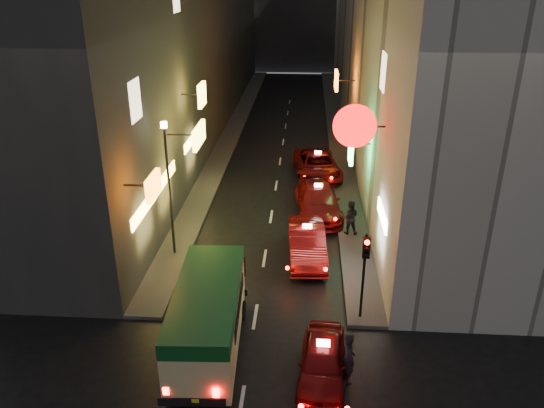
% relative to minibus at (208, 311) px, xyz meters
% --- Properties ---
extents(building_left, '(7.65, 52.00, 18.00)m').
position_rel_minibus_xyz_m(building_left, '(-6.60, 27.53, 7.38)').
color(building_left, '#373432').
rests_on(building_left, ground).
extents(building_right, '(8.15, 52.00, 18.00)m').
position_rel_minibus_xyz_m(building_right, '(9.40, 27.53, 7.38)').
color(building_right, beige).
rests_on(building_right, ground).
extents(sidewalk_left, '(1.50, 52.00, 0.15)m').
position_rel_minibus_xyz_m(sidewalk_left, '(-2.85, 27.54, -1.55)').
color(sidewalk_left, '#4A4845').
rests_on(sidewalk_left, ground).
extents(sidewalk_right, '(1.50, 52.00, 0.15)m').
position_rel_minibus_xyz_m(sidewalk_right, '(5.65, 27.54, -1.55)').
color(sidewalk_right, '#4A4845').
rests_on(sidewalk_right, ground).
extents(minibus, '(2.36, 6.05, 2.57)m').
position_rel_minibus_xyz_m(minibus, '(0.00, 0.00, 0.00)').
color(minibus, '#D4C384').
rests_on(minibus, ground).
extents(taxi_near, '(2.27, 4.80, 1.65)m').
position_rel_minibus_xyz_m(taxi_near, '(3.89, -1.08, -0.88)').
color(taxi_near, maroon).
rests_on(taxi_near, ground).
extents(taxi_second, '(2.66, 5.74, 1.95)m').
position_rel_minibus_xyz_m(taxi_second, '(3.32, 6.74, -0.73)').
color(taxi_second, maroon).
rests_on(taxi_second, ground).
extents(taxi_third, '(2.97, 6.02, 2.02)m').
position_rel_minibus_xyz_m(taxi_third, '(3.89, 11.60, -0.70)').
color(taxi_third, maroon).
rests_on(taxi_third, ground).
extents(taxi_far, '(3.14, 5.92, 1.96)m').
position_rel_minibus_xyz_m(taxi_far, '(3.93, 17.25, -0.72)').
color(taxi_far, maroon).
rests_on(taxi_far, ground).
extents(pedestrian_crossing, '(0.61, 0.77, 2.05)m').
position_rel_minibus_xyz_m(pedestrian_crossing, '(4.70, -1.19, -0.60)').
color(pedestrian_crossing, black).
rests_on(pedestrian_crossing, ground).
extents(pedestrian_sidewalk, '(0.78, 0.53, 1.98)m').
position_rel_minibus_xyz_m(pedestrian_sidewalk, '(5.42, 9.05, -0.48)').
color(pedestrian_sidewalk, black).
rests_on(pedestrian_sidewalk, sidewalk_right).
extents(traffic_light, '(0.26, 0.43, 3.50)m').
position_rel_minibus_xyz_m(traffic_light, '(5.40, 2.01, 1.07)').
color(traffic_light, black).
rests_on(traffic_light, sidewalk_right).
extents(lamp_post, '(0.28, 0.28, 6.22)m').
position_rel_minibus_xyz_m(lamp_post, '(-2.80, 6.54, 2.10)').
color(lamp_post, black).
rests_on(lamp_post, sidewalk_left).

